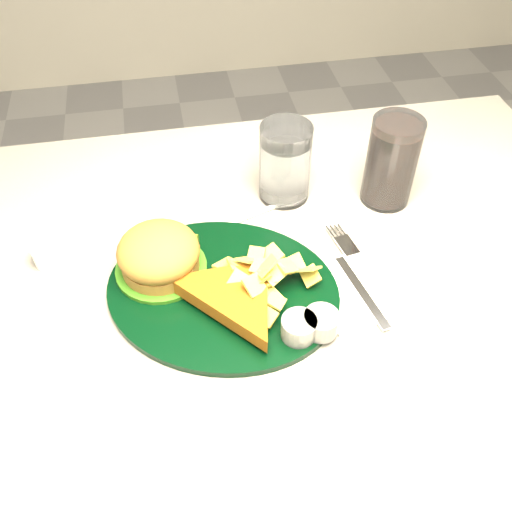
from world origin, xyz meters
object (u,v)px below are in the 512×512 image
Objects in this scene: water_glass at (285,163)px; cola_glass at (391,162)px; table at (247,409)px; fork_napkin at (359,286)px; dinner_plate at (222,276)px.

cola_glass reaches higher than water_glass.
cola_glass is at bearing 27.28° from table.
water_glass is (0.10, 0.17, 0.44)m from table.
cola_glass is 0.22m from fork_napkin.
water_glass is 0.89× the size of cola_glass.
water_glass is at bearing 79.96° from dinner_plate.
cola_glass is (0.26, 0.13, 0.45)m from table.
cola_glass is 0.81× the size of fork_napkin.
fork_napkin is (-0.10, -0.18, -0.07)m from cola_glass.
cola_glass is (0.29, 0.16, 0.04)m from dinner_plate.
fork_napkin is at bearing -17.55° from table.
table is 6.62× the size of fork_napkin.
dinner_plate is at bearing -123.91° from water_glass.
table is 0.48m from water_glass.
table is 9.22× the size of water_glass.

